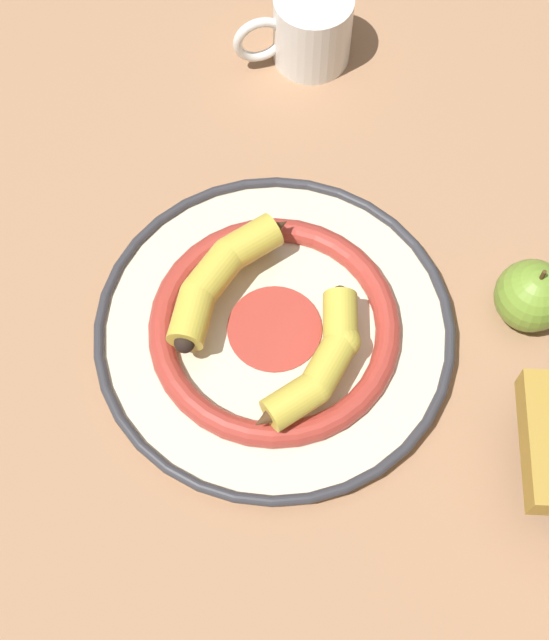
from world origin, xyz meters
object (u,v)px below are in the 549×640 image
Objects in this scene: banana_a at (221,274)px; apple at (531,296)px; banana_b at (320,364)px; coffee_mug at (310,29)px; decorative_bowl at (274,329)px.

apple reaches higher than banana_a.
banana_b is at bearing 78.55° from banana_a.
coffee_mug is at bearing 29.08° from banana_b.
decorative_bowl is at bearing 67.37° from banana_b.
coffee_mug is (-0.22, 0.25, -0.01)m from banana_a.
banana_a is (-0.06, -0.02, 0.04)m from decorative_bowl.
banana_b is 0.22m from apple.
decorative_bowl is 2.62× the size of coffee_mug.
banana_a is at bearing -126.00° from apple.
coffee_mug is (-0.35, 0.22, -0.00)m from banana_b.
coffee_mug reaches higher than banana_a.
coffee_mug reaches higher than banana_b.
coffee_mug reaches higher than apple.
coffee_mug is at bearing 178.99° from apple.
banana_b is (0.07, 0.01, 0.03)m from decorative_bowl.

